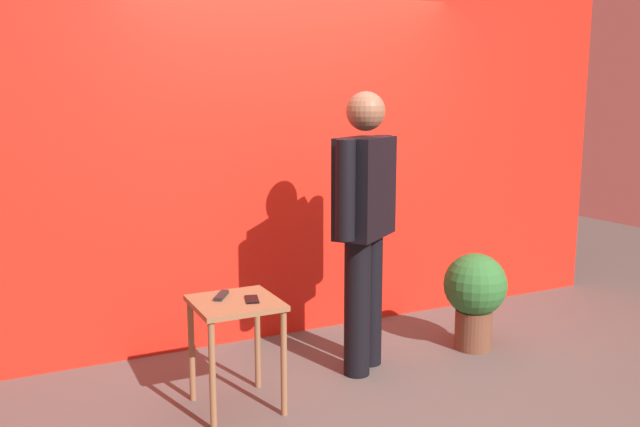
% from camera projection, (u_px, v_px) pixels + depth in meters
% --- Properties ---
extents(ground_plane, '(12.00, 12.00, 0.00)m').
position_uv_depth(ground_plane, '(380.00, 390.00, 4.00)').
color(ground_plane, '#59544F').
extents(back_wall_red, '(5.73, 0.12, 3.13)m').
position_uv_depth(back_wall_red, '(296.00, 124.00, 4.82)').
color(back_wall_red, red).
rests_on(back_wall_red, ground_plane).
extents(standing_person, '(0.63, 0.52, 1.79)m').
position_uv_depth(standing_person, '(364.00, 218.00, 4.16)').
color(standing_person, black).
rests_on(standing_person, ground_plane).
extents(side_table, '(0.47, 0.47, 0.64)m').
position_uv_depth(side_table, '(236.00, 321.00, 3.69)').
color(side_table, olive).
rests_on(side_table, ground_plane).
extents(cell_phone, '(0.11, 0.16, 0.01)m').
position_uv_depth(cell_phone, '(252.00, 299.00, 3.67)').
color(cell_phone, black).
rests_on(cell_phone, side_table).
extents(tv_remote, '(0.13, 0.17, 0.02)m').
position_uv_depth(tv_remote, '(222.00, 295.00, 3.72)').
color(tv_remote, black).
rests_on(tv_remote, side_table).
extents(potted_plant, '(0.44, 0.44, 0.69)m').
position_uv_depth(potted_plant, '(475.00, 293.00, 4.61)').
color(potted_plant, brown).
rests_on(potted_plant, ground_plane).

